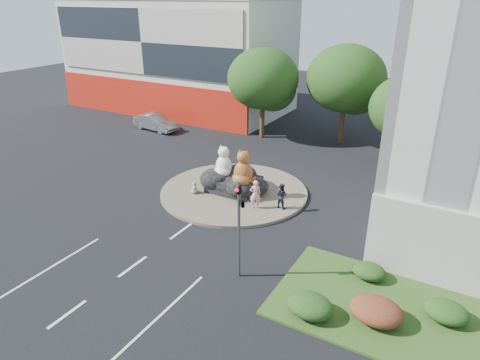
{
  "coord_description": "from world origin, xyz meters",
  "views": [
    {
      "loc": [
        13.55,
        -12.84,
        12.55
      ],
      "look_at": [
        1.55,
        8.12,
        2.0
      ],
      "focal_mm": 32.0,
      "sensor_mm": 36.0,
      "label": 1
    }
  ],
  "objects_px": {
    "cat_white": "(224,161)",
    "pedestrian_dark": "(281,196)",
    "parked_car": "(156,122)",
    "kitten_calico": "(194,187)",
    "litter_bin": "(309,308)",
    "kitten_white": "(249,191)",
    "pedestrian_pink": "(255,194)",
    "cat_tabby": "(243,167)"
  },
  "relations": [
    {
      "from": "kitten_calico",
      "to": "parked_car",
      "type": "xyz_separation_m",
      "value": [
        -12.22,
        10.55,
        0.17
      ]
    },
    {
      "from": "kitten_white",
      "to": "litter_bin",
      "type": "xyz_separation_m",
      "value": [
        7.58,
        -8.59,
        -0.17
      ]
    },
    {
      "from": "kitten_calico",
      "to": "pedestrian_dark",
      "type": "xyz_separation_m",
      "value": [
        5.94,
        0.94,
        0.39
      ]
    },
    {
      "from": "kitten_white",
      "to": "pedestrian_dark",
      "type": "bearing_deg",
      "value": -13.85
    },
    {
      "from": "kitten_white",
      "to": "pedestrian_pink",
      "type": "xyz_separation_m",
      "value": [
        1.07,
        -1.13,
        0.5
      ]
    },
    {
      "from": "cat_tabby",
      "to": "parked_car",
      "type": "xyz_separation_m",
      "value": [
        -15.31,
        9.36,
        -1.5
      ]
    },
    {
      "from": "cat_tabby",
      "to": "pedestrian_pink",
      "type": "distance_m",
      "value": 2.16
    },
    {
      "from": "cat_tabby",
      "to": "kitten_white",
      "type": "distance_m",
      "value": 1.71
    },
    {
      "from": "kitten_calico",
      "to": "parked_car",
      "type": "distance_m",
      "value": 16.15
    },
    {
      "from": "kitten_calico",
      "to": "pedestrian_pink",
      "type": "distance_m",
      "value": 4.58
    },
    {
      "from": "cat_tabby",
      "to": "pedestrian_dark",
      "type": "height_order",
      "value": "cat_tabby"
    },
    {
      "from": "pedestrian_pink",
      "to": "cat_tabby",
      "type": "bearing_deg",
      "value": -72.14
    },
    {
      "from": "kitten_white",
      "to": "kitten_calico",
      "type": "bearing_deg",
      "value": -167.04
    },
    {
      "from": "kitten_white",
      "to": "litter_bin",
      "type": "relative_size",
      "value": 1.25
    },
    {
      "from": "cat_tabby",
      "to": "kitten_calico",
      "type": "xyz_separation_m",
      "value": [
        -3.09,
        -1.19,
        -1.67
      ]
    },
    {
      "from": "parked_car",
      "to": "litter_bin",
      "type": "height_order",
      "value": "parked_car"
    },
    {
      "from": "litter_bin",
      "to": "cat_white",
      "type": "bearing_deg",
      "value": 137.23
    },
    {
      "from": "parked_car",
      "to": "litter_bin",
      "type": "relative_size",
      "value": 6.96
    },
    {
      "from": "cat_white",
      "to": "kitten_calico",
      "type": "distance_m",
      "value": 2.65
    },
    {
      "from": "cat_white",
      "to": "kitten_calico",
      "type": "relative_size",
      "value": 2.56
    },
    {
      "from": "parked_car",
      "to": "litter_bin",
      "type": "xyz_separation_m",
      "value": [
        23.28,
        -17.89,
        -0.33
      ]
    },
    {
      "from": "cat_white",
      "to": "parked_car",
      "type": "relative_size",
      "value": 0.46
    },
    {
      "from": "cat_white",
      "to": "pedestrian_dark",
      "type": "xyz_separation_m",
      "value": [
        4.66,
        -0.77,
        -1.19
      ]
    },
    {
      "from": "cat_white",
      "to": "kitten_white",
      "type": "distance_m",
      "value": 2.75
    },
    {
      "from": "pedestrian_dark",
      "to": "parked_car",
      "type": "xyz_separation_m",
      "value": [
        -18.16,
        9.61,
        -0.22
      ]
    },
    {
      "from": "pedestrian_pink",
      "to": "parked_car",
      "type": "bearing_deg",
      "value": -67.68
    },
    {
      "from": "kitten_white",
      "to": "pedestrian_pink",
      "type": "height_order",
      "value": "pedestrian_pink"
    },
    {
      "from": "pedestrian_pink",
      "to": "litter_bin",
      "type": "xyz_separation_m",
      "value": [
        6.51,
        -7.45,
        -0.67
      ]
    },
    {
      "from": "pedestrian_pink",
      "to": "litter_bin",
      "type": "bearing_deg",
      "value": 95.35
    },
    {
      "from": "cat_white",
      "to": "pedestrian_pink",
      "type": "xyz_separation_m",
      "value": [
        3.27,
        -1.6,
        -1.07
      ]
    },
    {
      "from": "pedestrian_pink",
      "to": "pedestrian_dark",
      "type": "height_order",
      "value": "pedestrian_pink"
    },
    {
      "from": "cat_tabby",
      "to": "pedestrian_pink",
      "type": "relative_size",
      "value": 1.28
    },
    {
      "from": "cat_white",
      "to": "pedestrian_dark",
      "type": "relative_size",
      "value": 1.35
    },
    {
      "from": "kitten_calico",
      "to": "parked_car",
      "type": "bearing_deg",
      "value": 170.81
    },
    {
      "from": "parked_car",
      "to": "kitten_calico",
      "type": "bearing_deg",
      "value": -124.89
    },
    {
      "from": "kitten_white",
      "to": "pedestrian_dark",
      "type": "relative_size",
      "value": 0.53
    },
    {
      "from": "kitten_white",
      "to": "parked_car",
      "type": "height_order",
      "value": "parked_car"
    },
    {
      "from": "kitten_calico",
      "to": "pedestrian_dark",
      "type": "bearing_deg",
      "value": 40.65
    },
    {
      "from": "kitten_white",
      "to": "pedestrian_dark",
      "type": "height_order",
      "value": "pedestrian_dark"
    },
    {
      "from": "cat_white",
      "to": "kitten_calico",
      "type": "bearing_deg",
      "value": -120.36
    },
    {
      "from": "kitten_white",
      "to": "pedestrian_dark",
      "type": "xyz_separation_m",
      "value": [
        2.45,
        -0.31,
        0.38
      ]
    },
    {
      "from": "cat_tabby",
      "to": "kitten_calico",
      "type": "distance_m",
      "value": 3.71
    }
  ]
}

